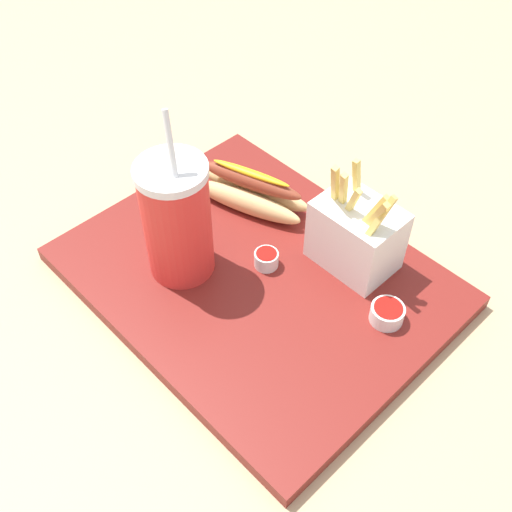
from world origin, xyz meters
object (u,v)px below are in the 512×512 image
object	(u,v)px
hot_dog_1	(251,192)
ketchup_cup_1	(267,259)
fries_basket	(356,235)
ketchup_cup_2	(387,313)
soda_cup	(177,220)

from	to	relation	value
hot_dog_1	ketchup_cup_1	bearing A→B (deg)	-33.45
fries_basket	ketchup_cup_2	size ratio (longest dim) A/B	3.77
soda_cup	ketchup_cup_1	xyz separation A→B (m)	(0.07, 0.08, -0.07)
ketchup_cup_1	hot_dog_1	bearing A→B (deg)	146.55
fries_basket	hot_dog_1	size ratio (longest dim) A/B	0.88
soda_cup	ketchup_cup_1	distance (m)	0.13
soda_cup	ketchup_cup_1	world-z (taller)	soda_cup
soda_cup	hot_dog_1	bearing A→B (deg)	98.70
soda_cup	hot_dog_1	xyz separation A→B (m)	(-0.02, 0.14, -0.06)
soda_cup	hot_dog_1	world-z (taller)	soda_cup
fries_basket	ketchup_cup_2	distance (m)	0.10
soda_cup	ketchup_cup_2	size ratio (longest dim) A/B	5.77
soda_cup	hot_dog_1	size ratio (longest dim) A/B	1.34
fries_basket	hot_dog_1	distance (m)	0.17
ketchup_cup_1	ketchup_cup_2	bearing A→B (deg)	14.74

